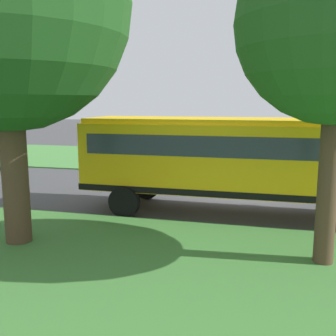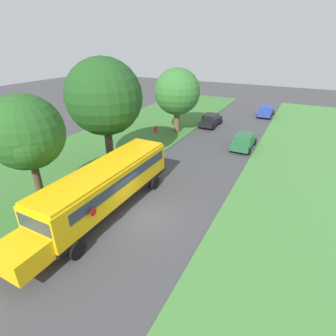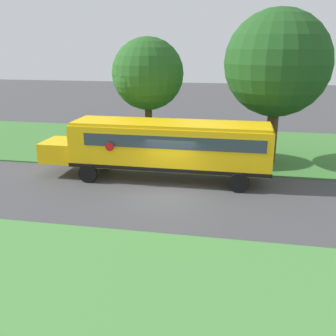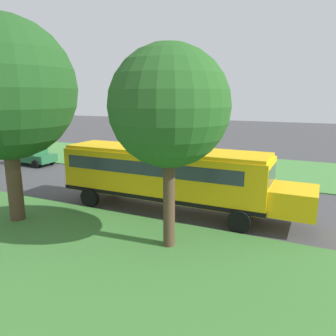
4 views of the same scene
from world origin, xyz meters
The scene contains 6 objects.
ground_plane centered at (0.00, 0.00, 0.00)m, with size 120.00×120.00×0.00m, color #424244.
grass_verge centered at (-10.00, 0.00, 0.04)m, with size 12.00×80.00×0.08m, color #3D7533.
grass_far_side centered at (9.00, 0.00, 0.04)m, with size 10.00×80.00×0.07m, color #47843D.
school_bus centered at (-2.49, -0.54, 1.92)m, with size 2.84×12.42×3.16m.
oak_tree_beside_bus centered at (-6.12, -2.42, 5.27)m, with size 4.34×4.34×7.52m.
oak_tree_roadside_mid centered at (-6.77, 5.30, 6.12)m, with size 6.13×6.13×9.08m.
Camera 3 is at (17.40, 3.44, 7.00)m, focal length 42.00 mm.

